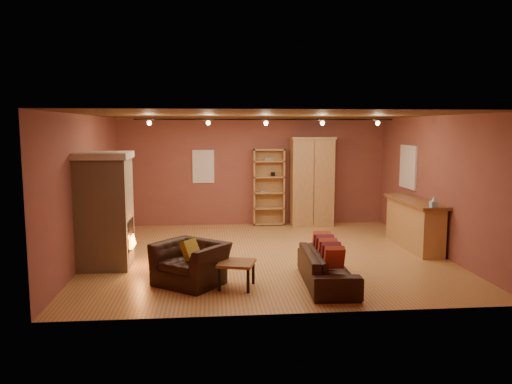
{
  "coord_description": "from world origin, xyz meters",
  "views": [
    {
      "loc": [
        -1.12,
        -9.8,
        2.56
      ],
      "look_at": [
        -0.2,
        0.2,
        1.26
      ],
      "focal_mm": 35.0,
      "sensor_mm": 36.0,
      "label": 1
    }
  ],
  "objects": [
    {
      "name": "fireplace",
      "position": [
        -3.04,
        -0.6,
        1.06
      ],
      "size": [
        1.01,
        0.98,
        2.12
      ],
      "color": "#C5B189",
      "rests_on": "floor"
    },
    {
      "name": "coffee_table",
      "position": [
        -0.72,
        -2.02,
        0.36
      ],
      "size": [
        0.68,
        0.68,
        0.42
      ],
      "rotation": [
        0.0,
        0.0,
        -0.26
      ],
      "color": "brown",
      "rests_on": "floor"
    },
    {
      "name": "bar_counter",
      "position": [
        3.2,
        0.31,
        0.53
      ],
      "size": [
        0.58,
        2.16,
        1.03
      ],
      "color": "tan",
      "rests_on": "floor"
    },
    {
      "name": "track_rail",
      "position": [
        0.0,
        0.2,
        2.69
      ],
      "size": [
        5.2,
        0.09,
        0.13
      ],
      "color": "black",
      "rests_on": "ceiling"
    },
    {
      "name": "bookcase",
      "position": [
        0.4,
        3.14,
        1.02
      ],
      "size": [
        0.82,
        0.32,
        2.01
      ],
      "color": "tan",
      "rests_on": "floor"
    },
    {
      "name": "tissue_box",
      "position": [
        3.15,
        -0.68,
        1.13
      ],
      "size": [
        0.13,
        0.13,
        0.23
      ],
      "rotation": [
        0.0,
        0.0,
        0.01
      ],
      "color": "#8EC6E4",
      "rests_on": "bar_counter"
    },
    {
      "name": "armchair",
      "position": [
        -1.46,
        -1.78,
        0.46
      ],
      "size": [
        1.26,
        1.19,
        0.92
      ],
      "rotation": [
        0.0,
        0.0,
        -0.66
      ],
      "color": "black",
      "rests_on": "floor"
    },
    {
      "name": "floor",
      "position": [
        0.0,
        0.0,
        0.0
      ],
      "size": [
        7.0,
        7.0,
        0.0
      ],
      "primitive_type": "plane",
      "color": "#A8733B",
      "rests_on": "ground"
    },
    {
      "name": "right_wall",
      "position": [
        3.5,
        0.0,
        1.4
      ],
      "size": [
        0.02,
        6.5,
        2.8
      ],
      "primitive_type": "cube",
      "color": "brown",
      "rests_on": "floor"
    },
    {
      "name": "left_wall",
      "position": [
        -3.5,
        0.0,
        1.4
      ],
      "size": [
        0.02,
        6.5,
        2.8
      ],
      "primitive_type": "cube",
      "color": "brown",
      "rests_on": "floor"
    },
    {
      "name": "loveseat",
      "position": [
        0.77,
        -2.0,
        0.39
      ],
      "size": [
        0.64,
        1.91,
        0.78
      ],
      "rotation": [
        0.0,
        0.0,
        1.53
      ],
      "color": "black",
      "rests_on": "floor"
    },
    {
      "name": "back_wall",
      "position": [
        0.0,
        3.25,
        1.4
      ],
      "size": [
        7.0,
        0.02,
        2.8
      ],
      "primitive_type": "cube",
      "color": "brown",
      "rests_on": "floor"
    },
    {
      "name": "armoire",
      "position": [
        1.51,
        2.96,
        1.16
      ],
      "size": [
        1.14,
        0.65,
        2.32
      ],
      "color": "tan",
      "rests_on": "floor"
    },
    {
      "name": "ceiling",
      "position": [
        0.0,
        0.0,
        2.8
      ],
      "size": [
        7.0,
        7.0,
        0.0
      ],
      "primitive_type": "plane",
      "rotation": [
        3.14,
        0.0,
        0.0
      ],
      "color": "brown",
      "rests_on": "back_wall"
    },
    {
      "name": "right_window",
      "position": [
        3.47,
        1.4,
        1.65
      ],
      "size": [
        0.05,
        0.9,
        1.0
      ],
      "primitive_type": "cube",
      "color": "white",
      "rests_on": "right_wall"
    },
    {
      "name": "back_window",
      "position": [
        -1.3,
        3.23,
        1.55
      ],
      "size": [
        0.56,
        0.04,
        0.86
      ],
      "primitive_type": "cube",
      "color": "white",
      "rests_on": "back_wall"
    }
  ]
}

